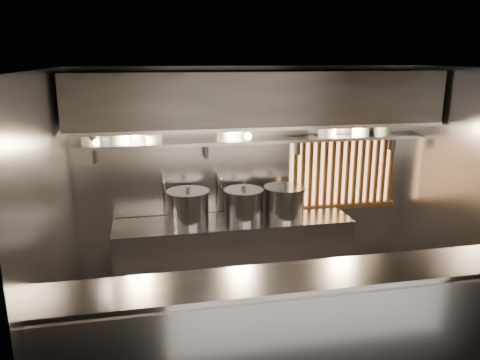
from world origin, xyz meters
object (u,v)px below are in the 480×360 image
object	(u,v)px
stock_pot_left	(188,207)
stock_pot_mid	(244,204)
heat_lamp	(93,137)
pendant_bulb	(248,136)
stock_pot_right	(284,202)

from	to	relation	value
stock_pot_left	stock_pot_mid	size ratio (longest dim) A/B	1.01
stock_pot_left	stock_pot_mid	xyz separation A→B (m)	(0.70, -0.02, -0.01)
heat_lamp	pendant_bulb	size ratio (longest dim) A/B	1.87
heat_lamp	pendant_bulb	world-z (taller)	heat_lamp
stock_pot_right	pendant_bulb	bearing A→B (deg)	170.56
stock_pot_mid	stock_pot_left	bearing A→B (deg)	178.54
stock_pot_left	stock_pot_mid	bearing A→B (deg)	-1.46
heat_lamp	stock_pot_mid	size ratio (longest dim) A/B	0.52
stock_pot_left	stock_pot_mid	distance (m)	0.70
stock_pot_right	heat_lamp	bearing A→B (deg)	-173.13
stock_pot_mid	pendant_bulb	bearing A→B (deg)	39.30
pendant_bulb	stock_pot_mid	xyz separation A→B (m)	(-0.07, -0.05, -0.86)
pendant_bulb	heat_lamp	bearing A→B (deg)	-169.00
heat_lamp	stock_pot_left	size ratio (longest dim) A/B	0.51
stock_pot_left	stock_pot_right	distance (m)	1.23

